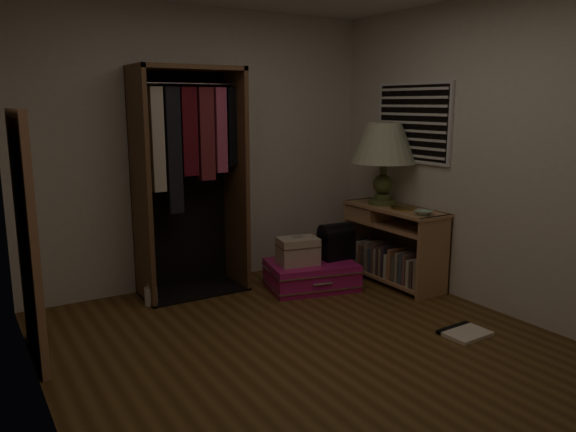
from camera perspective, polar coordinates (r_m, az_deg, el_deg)
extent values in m
plane|color=#523517|center=(4.05, 3.48, -13.93)|extent=(4.00, 4.00, 0.00)
cube|color=beige|center=(5.44, -8.55, 6.72)|extent=(3.50, 0.02, 2.60)
cube|color=beige|center=(4.91, 20.79, 5.60)|extent=(0.02, 4.00, 2.60)
cube|color=beige|center=(3.05, -24.32, 2.20)|extent=(0.02, 4.00, 2.60)
cube|color=silver|center=(5.54, 12.61, 9.25)|extent=(0.03, 0.96, 0.76)
cube|color=black|center=(5.54, 12.60, 9.25)|extent=(0.03, 0.90, 0.70)
cube|color=white|center=(5.55, 12.33, 6.04)|extent=(0.01, 0.88, 0.02)
cube|color=white|center=(5.55, 12.37, 6.84)|extent=(0.01, 0.88, 0.02)
cube|color=white|center=(5.54, 12.40, 7.65)|extent=(0.01, 0.88, 0.02)
cube|color=white|center=(5.54, 12.44, 8.45)|extent=(0.01, 0.88, 0.02)
cube|color=white|center=(5.53, 12.47, 9.25)|extent=(0.01, 0.88, 0.02)
cube|color=white|center=(5.53, 12.51, 10.06)|extent=(0.01, 0.88, 0.02)
cube|color=white|center=(5.53, 12.54, 10.86)|extent=(0.01, 0.88, 0.02)
cube|color=white|center=(5.53, 12.58, 11.67)|extent=(0.01, 0.88, 0.02)
cube|color=white|center=(5.53, 12.61, 12.47)|extent=(0.01, 0.88, 0.02)
cube|color=#AC7B53|center=(5.21, 14.61, -4.08)|extent=(0.40, 0.03, 0.75)
cube|color=#AC7B53|center=(5.98, 7.25, -1.82)|extent=(0.40, 0.03, 0.75)
cube|color=#AC7B53|center=(5.67, 10.56, -5.96)|extent=(0.40, 1.04, 0.03)
cube|color=#AC7B53|center=(5.54, 10.75, -0.92)|extent=(0.40, 1.04, 0.03)
cube|color=#AC7B53|center=(5.50, 10.81, 0.76)|extent=(0.42, 1.12, 0.03)
cube|color=brown|center=(5.71, 12.10, -2.61)|extent=(0.02, 1.10, 0.75)
cube|color=#AC7B53|center=(5.76, 8.51, 0.39)|extent=(0.36, 0.38, 0.13)
cube|color=gray|center=(5.25, 13.43, -5.76)|extent=(0.19, 0.04, 0.28)
cube|color=#4C3833|center=(5.28, 13.02, -5.77)|extent=(0.18, 0.03, 0.25)
cube|color=#B7AD99|center=(5.32, 12.83, -5.60)|extent=(0.22, 0.04, 0.25)
cube|color=brown|center=(5.34, 12.32, -5.30)|extent=(0.18, 0.04, 0.29)
cube|color=#3F4C59|center=(5.38, 12.02, -5.22)|extent=(0.19, 0.04, 0.28)
cube|color=gray|center=(5.42, 11.64, -5.09)|extent=(0.20, 0.04, 0.28)
cube|color=#59594C|center=(5.45, 11.21, -5.26)|extent=(0.18, 0.04, 0.23)
cube|color=#B2724C|center=(5.49, 11.02, -4.77)|extent=(0.22, 0.04, 0.30)
cube|color=beige|center=(5.53, 10.53, -4.97)|extent=(0.19, 0.04, 0.23)
cube|color=#332D38|center=(5.55, 10.24, -4.50)|extent=(0.19, 0.03, 0.31)
cube|color=gray|center=(5.58, 10.03, -4.57)|extent=(0.20, 0.03, 0.28)
cube|color=#4C3833|center=(5.61, 9.71, -4.45)|extent=(0.19, 0.03, 0.28)
cube|color=#B7AD99|center=(5.64, 9.50, -4.48)|extent=(0.20, 0.03, 0.26)
cube|color=brown|center=(5.66, 9.29, -4.18)|extent=(0.21, 0.03, 0.30)
cube|color=#3F4C59|center=(5.69, 8.84, -4.39)|extent=(0.17, 0.04, 0.24)
cube|color=gray|center=(5.74, 8.67, -3.98)|extent=(0.21, 0.05, 0.30)
cube|color=#59594C|center=(5.77, 8.14, -4.18)|extent=(0.16, 0.04, 0.24)
cube|color=#B2724C|center=(5.80, 7.96, -4.03)|extent=(0.18, 0.03, 0.25)
cube|color=beige|center=(5.83, 7.60, -3.81)|extent=(0.17, 0.04, 0.27)
cube|color=#332D38|center=(5.87, 7.31, -3.63)|extent=(0.17, 0.04, 0.29)
cube|color=brown|center=(4.99, -14.75, 2.88)|extent=(0.04, 0.50, 2.05)
cube|color=brown|center=(5.32, -5.33, 3.71)|extent=(0.04, 0.50, 2.05)
cube|color=brown|center=(5.10, -10.29, 14.57)|extent=(0.95, 0.50, 0.04)
cube|color=black|center=(5.36, -10.82, 3.61)|extent=(0.95, 0.02, 2.05)
cube|color=black|center=(5.37, -9.52, -7.46)|extent=(0.95, 0.50, 0.02)
cylinder|color=silver|center=(5.09, -10.24, 13.11)|extent=(0.87, 0.02, 0.02)
cube|color=beige|center=(4.98, -13.21, 7.55)|extent=(0.11, 0.12, 0.89)
cube|color=black|center=(5.03, -11.66, 6.51)|extent=(0.13, 0.14, 1.09)
cube|color=#590F19|center=(5.07, -10.09, 8.42)|extent=(0.14, 0.11, 0.77)
cube|color=maroon|center=(5.13, -8.42, 8.23)|extent=(0.14, 0.12, 0.82)
cube|color=#BF4C72|center=(5.19, -7.00, 8.64)|extent=(0.10, 0.13, 0.76)
cube|color=black|center=(5.24, -5.77, 9.00)|extent=(0.11, 0.13, 0.70)
cube|color=#A97652|center=(4.11, -25.00, -2.09)|extent=(0.05, 0.80, 1.70)
cube|color=white|center=(4.12, -24.60, -2.04)|extent=(0.01, 0.68, 1.58)
cube|color=#BC1768|center=(5.38, 2.37, -5.97)|extent=(0.91, 0.74, 0.25)
cube|color=silver|center=(5.40, 2.36, -6.67)|extent=(0.94, 0.77, 0.01)
cube|color=silver|center=(5.36, 2.37, -5.27)|extent=(0.94, 0.77, 0.01)
cylinder|color=silver|center=(5.12, 3.56, -6.92)|extent=(0.18, 0.06, 0.02)
cube|color=#B9A68D|center=(5.24, 1.01, -3.57)|extent=(0.41, 0.31, 0.25)
cube|color=brown|center=(5.23, 1.01, -3.02)|extent=(0.41, 0.32, 0.01)
cylinder|color=silver|center=(5.21, 1.02, -2.13)|extent=(0.11, 0.04, 0.02)
cube|color=black|center=(5.45, 4.90, -3.05)|extent=(0.33, 0.22, 0.25)
cylinder|color=black|center=(5.42, 4.92, -1.80)|extent=(0.33, 0.22, 0.21)
cylinder|color=#475228|center=(5.64, 9.54, 1.44)|extent=(0.28, 0.28, 0.05)
cylinder|color=#475228|center=(5.63, 9.56, 1.96)|extent=(0.16, 0.16, 0.06)
sphere|color=#475228|center=(5.61, 9.60, 3.22)|extent=(0.20, 0.20, 0.19)
cylinder|color=#475228|center=(5.59, 9.65, 4.78)|extent=(0.07, 0.07, 0.11)
cone|color=beige|center=(5.57, 9.74, 7.33)|extent=(0.65, 0.65, 0.39)
cone|color=beige|center=(5.57, 9.74, 7.33)|extent=(0.58, 0.58, 0.36)
cylinder|color=#B59245|center=(5.41, 11.68, 0.79)|extent=(0.29, 0.29, 0.01)
imported|color=#96B499|center=(5.16, 13.61, 0.32)|extent=(0.22, 0.22, 0.04)
cylinder|color=silver|center=(5.08, -13.74, -7.92)|extent=(0.14, 0.14, 0.16)
cylinder|color=silver|center=(5.05, -13.80, -6.88)|extent=(0.06, 0.06, 0.04)
cube|color=#F2E6CB|center=(4.57, 17.57, -11.26)|extent=(0.35, 0.29, 0.03)
cube|color=black|center=(4.63, 16.45, -10.86)|extent=(0.34, 0.06, 0.03)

